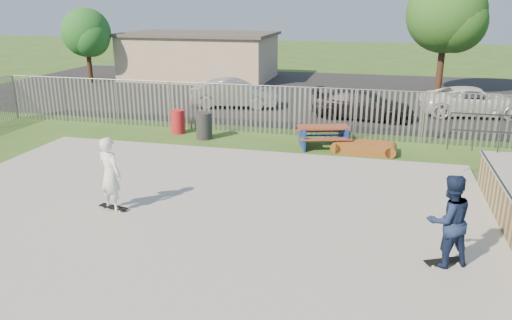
% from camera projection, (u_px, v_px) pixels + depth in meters
% --- Properties ---
extents(ground, '(120.00, 120.00, 0.00)m').
position_uv_depth(ground, '(185.00, 221.00, 12.47)').
color(ground, '#35591E').
rests_on(ground, ground).
extents(concrete_slab, '(15.00, 12.00, 0.15)m').
position_uv_depth(concrete_slab, '(185.00, 219.00, 12.45)').
color(concrete_slab, '#A4A49F').
rests_on(concrete_slab, ground).
extents(fence, '(26.04, 16.02, 2.00)m').
position_uv_depth(fence, '(265.00, 139.00, 16.18)').
color(fence, gray).
rests_on(fence, ground).
extents(picnic_table, '(2.26, 2.04, 0.80)m').
position_uv_depth(picnic_table, '(323.00, 136.00, 18.78)').
color(picnic_table, brown).
rests_on(picnic_table, ground).
extents(funbox, '(1.96, 1.03, 0.38)m').
position_uv_depth(funbox, '(364.00, 148.00, 18.09)').
color(funbox, brown).
rests_on(funbox, ground).
extents(trash_bin_red, '(0.58, 0.58, 0.97)m').
position_uv_depth(trash_bin_red, '(178.00, 122.00, 20.71)').
color(trash_bin_red, '#B31B23').
rests_on(trash_bin_red, ground).
extents(trash_bin_grey, '(0.63, 0.63, 1.06)m').
position_uv_depth(trash_bin_grey, '(204.00, 126.00, 19.85)').
color(trash_bin_grey, '#292A2C').
rests_on(trash_bin_grey, ground).
extents(parking_lot, '(40.00, 18.00, 0.02)m').
position_uv_depth(parking_lot, '(303.00, 93.00, 30.04)').
color(parking_lot, black).
rests_on(parking_lot, ground).
extents(car_silver, '(4.57, 2.15, 1.45)m').
position_uv_depth(car_silver, '(234.00, 93.00, 25.65)').
color(car_silver, '#BABABF').
rests_on(car_silver, parking_lot).
extents(car_dark, '(4.81, 2.35, 1.35)m').
position_uv_depth(car_dark, '(363.00, 104.00, 23.16)').
color(car_dark, black).
rests_on(car_dark, parking_lot).
extents(car_white, '(5.14, 2.86, 1.36)m').
position_uv_depth(car_white, '(474.00, 102.00, 23.75)').
color(car_white, white).
rests_on(car_white, parking_lot).
extents(building, '(10.40, 6.40, 3.20)m').
position_uv_depth(building, '(200.00, 56.00, 35.10)').
color(building, '#B9A78E').
rests_on(building, ground).
extents(tree_left, '(3.17, 3.17, 4.89)m').
position_uv_depth(tree_left, '(86.00, 33.00, 32.79)').
color(tree_left, '#3C2718').
rests_on(tree_left, ground).
extents(tree_mid, '(4.42, 4.42, 6.81)m').
position_uv_depth(tree_mid, '(446.00, 14.00, 28.15)').
color(tree_mid, '#402819').
rests_on(tree_mid, ground).
extents(skateboard_a, '(0.81, 0.53, 0.08)m').
position_uv_depth(skateboard_a, '(443.00, 262.00, 10.15)').
color(skateboard_a, black).
rests_on(skateboard_a, concrete_slab).
extents(skateboard_b, '(0.82, 0.35, 0.08)m').
position_uv_depth(skateboard_b, '(113.00, 208.00, 12.82)').
color(skateboard_b, black).
rests_on(skateboard_b, concrete_slab).
extents(skater_navy, '(1.16, 1.06, 1.92)m').
position_uv_depth(skater_navy, '(449.00, 221.00, 9.87)').
color(skater_navy, '#162345').
rests_on(skater_navy, concrete_slab).
extents(skater_white, '(0.82, 0.68, 1.92)m').
position_uv_depth(skater_white, '(110.00, 174.00, 12.54)').
color(skater_white, white).
rests_on(skater_white, concrete_slab).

